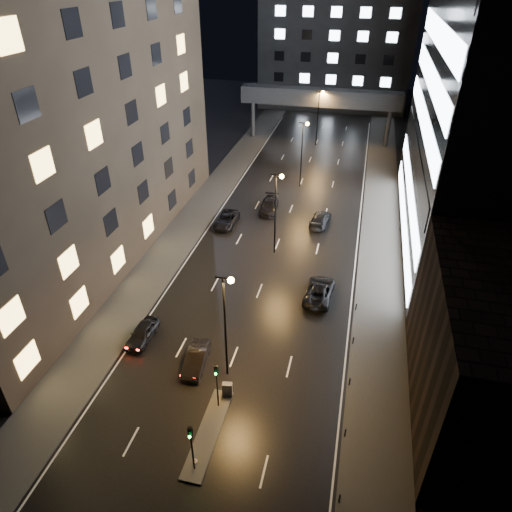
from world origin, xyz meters
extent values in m
plane|color=black|center=(0.00, 40.00, 0.00)|extent=(160.00, 160.00, 0.00)
cube|color=#383533|center=(-12.50, 35.00, 0.07)|extent=(5.00, 110.00, 0.15)
cube|color=#383533|center=(12.50, 35.00, 0.07)|extent=(5.00, 110.00, 0.15)
cube|color=#2D2319|center=(-22.50, 24.00, 20.00)|extent=(15.00, 48.00, 40.00)
cube|color=black|center=(20.00, 9.00, 6.00)|extent=(10.00, 18.00, 12.00)
cube|color=#333335|center=(0.00, 98.00, 12.50)|extent=(34.00, 14.00, 25.00)
cube|color=#333335|center=(0.00, 70.00, 8.50)|extent=(30.00, 3.00, 3.00)
cylinder|color=#333335|center=(-13.00, 70.00, 3.50)|extent=(0.80, 0.80, 7.00)
cylinder|color=#333335|center=(13.00, 70.00, 3.50)|extent=(0.80, 0.80, 7.00)
cube|color=#383533|center=(0.30, 2.00, 0.07)|extent=(1.60, 8.00, 0.15)
cylinder|color=black|center=(0.30, 4.50, 1.90)|extent=(0.12, 0.12, 3.50)
cube|color=black|center=(0.30, 4.50, 4.10)|extent=(0.28, 0.22, 0.90)
sphere|color=#0CFF33|center=(0.30, 4.36, 3.82)|extent=(0.18, 0.18, 0.18)
cylinder|color=black|center=(0.30, -1.00, 1.90)|extent=(0.12, 0.12, 3.50)
cube|color=black|center=(0.30, -1.00, 4.10)|extent=(0.28, 0.22, 0.90)
sphere|color=#0CFF33|center=(0.30, -1.14, 3.82)|extent=(0.18, 0.18, 0.18)
cylinder|color=black|center=(10.20, -1.00, 0.45)|extent=(0.12, 0.12, 0.90)
cylinder|color=black|center=(10.20, 4.00, 0.45)|extent=(0.12, 0.12, 0.90)
cylinder|color=black|center=(10.20, 9.00, 0.45)|extent=(0.12, 0.12, 0.90)
cylinder|color=black|center=(10.20, 14.00, 0.45)|extent=(0.12, 0.12, 0.90)
cylinder|color=black|center=(10.20, 19.00, 0.45)|extent=(0.12, 0.12, 0.90)
cylinder|color=black|center=(0.00, 8.00, 5.00)|extent=(0.18, 0.18, 10.00)
cylinder|color=black|center=(0.00, 8.00, 10.00)|extent=(1.20, 0.12, 0.12)
sphere|color=#FF9E38|center=(0.60, 8.00, 9.90)|extent=(0.50, 0.50, 0.50)
cylinder|color=black|center=(0.00, 28.00, 5.00)|extent=(0.18, 0.18, 10.00)
cylinder|color=black|center=(0.00, 28.00, 10.00)|extent=(1.20, 0.12, 0.12)
sphere|color=#FF9E38|center=(0.60, 28.00, 9.90)|extent=(0.50, 0.50, 0.50)
cylinder|color=black|center=(0.00, 48.00, 5.00)|extent=(0.18, 0.18, 10.00)
cylinder|color=black|center=(0.00, 48.00, 10.00)|extent=(1.20, 0.12, 0.12)
sphere|color=#FF9E38|center=(0.60, 48.00, 9.90)|extent=(0.50, 0.50, 0.50)
cylinder|color=black|center=(0.00, 68.00, 5.00)|extent=(0.18, 0.18, 10.00)
cylinder|color=black|center=(0.00, 68.00, 10.00)|extent=(1.20, 0.12, 0.12)
sphere|color=#FF9E38|center=(0.60, 68.00, 9.90)|extent=(0.50, 0.50, 0.50)
imported|color=black|center=(-8.84, 10.22, 0.75)|extent=(1.94, 4.45, 1.49)
imported|color=black|center=(-2.88, 8.31, 0.75)|extent=(1.99, 4.70, 1.51)
imported|color=black|center=(-7.61, 33.31, 0.75)|extent=(2.56, 5.44, 1.50)
imported|color=black|center=(-2.94, 38.63, 0.81)|extent=(2.62, 5.73, 1.62)
imported|color=black|center=(6.34, 20.47, 0.81)|extent=(3.05, 5.98, 1.62)
imported|color=black|center=(4.56, 36.31, 0.79)|extent=(2.76, 5.62, 1.57)
cube|color=#505052|center=(0.70, 5.68, 0.79)|extent=(0.84, 0.57, 1.28)
cone|color=orange|center=(0.20, -0.55, 0.24)|extent=(0.45, 0.45, 0.49)
camera|label=1|loc=(8.76, -18.04, 29.50)|focal=32.00mm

